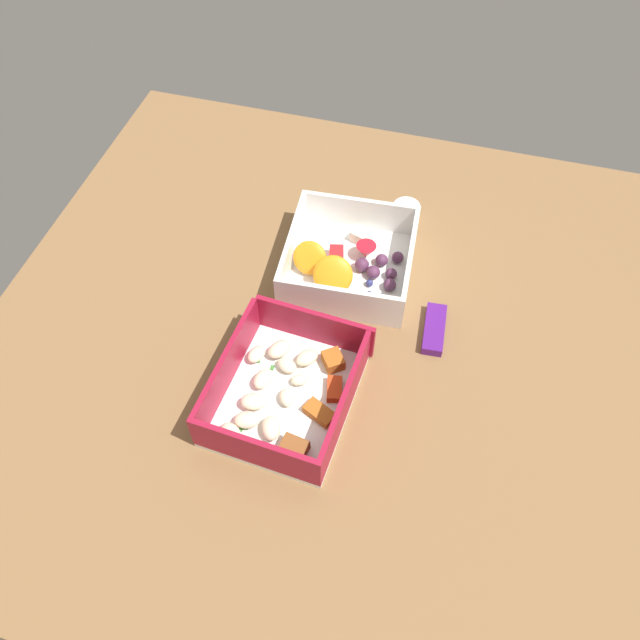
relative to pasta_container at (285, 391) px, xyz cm
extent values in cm
cube|color=brown|center=(-9.85, 1.08, -2.79)|extent=(80.00, 80.00, 2.00)
cube|color=white|center=(-0.03, 0.08, -1.49)|extent=(18.32, 15.49, 0.60)
cube|color=maroon|center=(-8.38, 0.69, 1.36)|extent=(1.63, 14.28, 5.09)
cube|color=maroon|center=(8.32, -0.52, 1.36)|extent=(1.63, 14.28, 5.09)
cube|color=maroon|center=(0.46, 6.90, 1.36)|extent=(16.14, 1.76, 5.09)
cube|color=maroon|center=(-0.52, -6.74, 1.36)|extent=(16.14, 1.76, 5.09)
ellipsoid|color=beige|center=(2.12, -2.97, -0.17)|extent=(2.71, 3.32, 1.45)
ellipsoid|color=beige|center=(4.65, -0.12, -0.18)|extent=(3.42, 2.94, 1.44)
ellipsoid|color=beige|center=(-0.96, -2.87, -0.22)|extent=(3.22, 2.70, 1.38)
ellipsoid|color=beige|center=(-5.20, -2.31, -0.18)|extent=(3.51, 3.28, 1.44)
ellipsoid|color=beige|center=(-2.05, 1.19, -0.48)|extent=(2.18, 2.45, 1.01)
ellipsoid|color=beige|center=(0.55, 0.33, -0.40)|extent=(2.73, 2.46, 1.13)
ellipsoid|color=beige|center=(-3.41, -0.84, -0.34)|extent=(2.54, 2.90, 1.21)
ellipsoid|color=beige|center=(-3.92, -4.68, -0.32)|extent=(2.96, 2.56, 1.24)
ellipsoid|color=beige|center=(-4.95, 1.33, -0.22)|extent=(3.33, 3.26, 1.37)
ellipsoid|color=beige|center=(6.34, -4.05, -0.21)|extent=(3.21, 3.40, 1.39)
ellipsoid|color=beige|center=(4.38, -2.90, -0.20)|extent=(2.68, 3.26, 1.41)
cube|color=brown|center=(5.93, 2.88, -0.44)|extent=(2.26, 3.06, 1.48)
cube|color=red|center=(-2.02, 5.11, -0.67)|extent=(3.29, 2.31, 1.04)
cube|color=#AD5B1E|center=(-5.47, 4.03, -0.39)|extent=(3.21, 3.13, 1.60)
cube|color=#AD5B1E|center=(1.25, 4.27, -0.68)|extent=(3.10, 3.89, 1.01)
cube|color=#387A33|center=(4.78, -2.87, -1.09)|extent=(0.60, 0.40, 0.20)
cube|color=#387A33|center=(-4.89, -4.75, -1.09)|extent=(0.60, 0.40, 0.20)
cube|color=#387A33|center=(5.17, -3.40, -1.09)|extent=(0.60, 0.40, 0.20)
cube|color=#387A33|center=(3.72, -0.20, -1.09)|extent=(0.60, 0.40, 0.20)
cube|color=#387A33|center=(-3.60, -4.38, -1.09)|extent=(0.60, 0.40, 0.20)
cube|color=#387A33|center=(-3.10, -2.55, -1.09)|extent=(0.60, 0.40, 0.20)
cube|color=white|center=(-20.35, 2.28, -1.49)|extent=(16.97, 16.66, 0.60)
cube|color=white|center=(-28.02, 1.77, 1.17)|extent=(1.64, 15.63, 4.72)
cube|color=white|center=(-12.69, 2.79, 1.17)|extent=(1.64, 15.63, 4.72)
cube|color=white|center=(-20.85, 9.78, 1.17)|extent=(14.77, 1.59, 4.72)
cube|color=white|center=(-19.85, -5.22, 1.17)|extent=(14.77, 1.59, 4.72)
ellipsoid|color=orange|center=(-16.52, 1.50, 1.19)|extent=(5.09, 5.54, 4.56)
ellipsoid|color=orange|center=(-18.60, -2.49, 1.07)|extent=(4.02, 4.59, 4.31)
cube|color=#F4EACC|center=(-25.34, 2.78, -0.40)|extent=(2.72, 3.13, 1.58)
cube|color=red|center=(-21.32, 0.32, -0.46)|extent=(2.78, 2.34, 1.45)
sphere|color=#562D4C|center=(-21.92, 6.16, -0.37)|extent=(1.64, 1.64, 1.64)
sphere|color=#562D4C|center=(-20.38, 3.91, -0.26)|extent=(1.85, 1.85, 1.85)
sphere|color=#562D4C|center=(-19.59, 5.57, -0.31)|extent=(1.75, 1.75, 1.75)
sphere|color=#562D4C|center=(-22.95, 8.05, -0.41)|extent=(1.55, 1.55, 1.55)
sphere|color=#562D4C|center=(-20.03, 7.80, -0.44)|extent=(1.49, 1.49, 1.49)
sphere|color=#562D4C|center=(-18.18, 7.99, -0.38)|extent=(1.61, 1.61, 1.61)
cone|color=red|center=(-22.67, 3.90, -0.14)|extent=(2.61, 2.61, 2.09)
sphere|color=navy|center=(-15.04, 7.16, -0.62)|extent=(1.14, 1.14, 1.14)
sphere|color=navy|center=(-16.26, 5.83, -0.73)|extent=(0.90, 0.90, 0.90)
sphere|color=navy|center=(-18.07, 5.45, -0.71)|extent=(0.95, 0.95, 0.95)
sphere|color=navy|center=(-15.94, 4.71, -0.73)|extent=(0.91, 0.91, 0.91)
cube|color=#51197A|center=(-13.51, 14.48, -1.19)|extent=(7.15, 2.89, 1.20)
cylinder|color=white|center=(-31.90, 7.48, -0.74)|extent=(3.68, 3.68, 2.09)
camera|label=1|loc=(33.34, 13.18, 61.53)|focal=36.13mm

